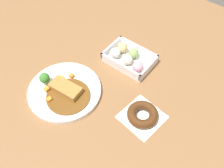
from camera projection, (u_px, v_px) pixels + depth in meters
name	position (u px, v px, depth m)	size (l,w,h in m)	color
ground_plane	(99.00, 87.00, 0.95)	(1.60, 1.60, 0.00)	brown
curry_plate	(64.00, 90.00, 0.93)	(0.28, 0.28, 0.07)	white
donut_box	(128.00, 58.00, 1.02)	(0.20, 0.14, 0.06)	white
chocolate_ring_donut	(142.00, 115.00, 0.86)	(0.15, 0.15, 0.03)	white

